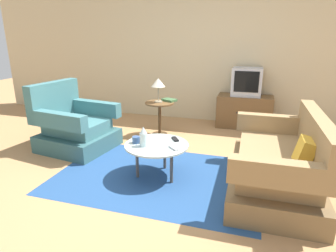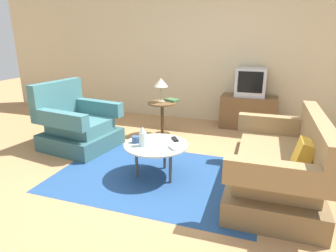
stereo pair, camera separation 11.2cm
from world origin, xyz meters
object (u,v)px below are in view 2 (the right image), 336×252
table_lamp (161,83)px  television (251,82)px  armchair (77,126)px  couch (279,167)px  mug (136,139)px  tv_stand (248,112)px  tv_remote_dark (175,139)px  book (172,100)px  coffee_table (156,147)px  vase (143,137)px  side_table (162,112)px  tv_remote_silver (172,148)px

table_lamp → television: bearing=33.6°
armchair → table_lamp: (1.00, 0.87, 0.55)m
couch → mug: bearing=93.3°
tv_stand → tv_remote_dark: bearing=-109.0°
tv_stand → television: (0.00, 0.02, 0.53)m
mug → armchair: bearing=155.6°
armchair → couch: 2.81m
television → book: 1.41m
coffee_table → tv_stand: size_ratio=0.77×
tv_stand → vase: size_ratio=4.19×
coffee_table → book: (-0.31, 1.52, 0.21)m
television → tv_remote_dark: size_ratio=3.40×
table_lamp → vase: bearing=-77.5°
coffee_table → book: 1.57m
table_lamp → side_table: bearing=7.2°
table_lamp → tv_remote_silver: bearing=-65.5°
tv_stand → tv_remote_silver: bearing=-105.6°
table_lamp → tv_remote_dark: size_ratio=2.60×
table_lamp → book: 0.35m
mug → tv_remote_silver: bearing=-5.8°
vase → book: 1.63m
tv_remote_dark → couch: bearing=50.2°
mug → tv_stand: bearing=64.1°
couch → television: (-0.46, 2.19, 0.53)m
armchair → coffee_table: 1.54m
armchair → side_table: bearing=139.1°
television → side_table: bearing=-146.1°
table_lamp → tv_stand: bearing=33.1°
couch → vase: size_ratio=6.97×
television → book: (-1.18, -0.74, -0.24)m
couch → side_table: (-1.76, 1.31, 0.11)m
side_table → mug: bearing=-82.2°
armchair → coffee_table: armchair is taller
tv_stand → television: 0.53m
coffee_table → tv_remote_dark: bearing=50.0°
couch → tv_stand: bearing=11.2°
television → table_lamp: bearing=-146.4°
coffee_table → side_table: side_table is taller
mug → book: 1.56m
armchair → tv_stand: size_ratio=1.11×
armchair → tv_stand: (2.32, 1.73, -0.03)m
armchair → tv_remote_silver: armchair is taller
tv_stand → television: television is taller
couch → vase: bearing=96.2°
vase → tv_remote_dark: (0.28, 0.30, -0.10)m
couch → book: (-1.64, 1.45, 0.29)m
table_lamp → couch: bearing=-36.4°
vase → mug: bearing=150.5°
tv_remote_dark → television: bearing=127.2°
couch → television: size_ratio=3.14×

